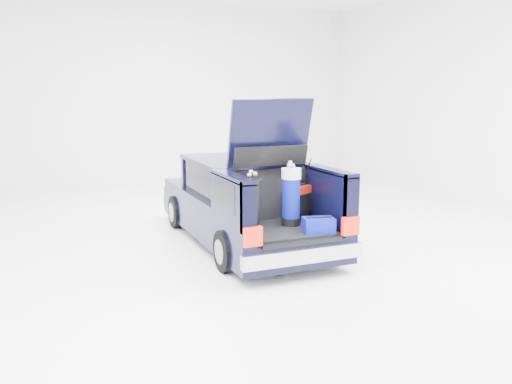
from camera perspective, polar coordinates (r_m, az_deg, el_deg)
name	(u,v)px	position (r m, az deg, el deg)	size (l,w,h in m)	color
ground	(245,242)	(9.40, -1.18, -5.31)	(14.00, 14.00, 0.00)	white
car	(242,203)	(9.34, -1.43, -1.17)	(1.87, 4.65, 2.47)	black
red_suitcase	(300,203)	(8.44, 4.68, -1.13)	(0.40, 0.35, 0.56)	#790F04
black_golf_bag	(252,205)	(7.57, -0.38, -1.40)	(0.32, 0.36, 0.89)	black
blue_golf_bag	(291,196)	(8.04, 3.70, -0.43)	(0.37, 0.37, 0.97)	black
blue_duffel	(319,225)	(7.74, 6.60, -3.46)	(0.49, 0.37, 0.23)	#050C81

